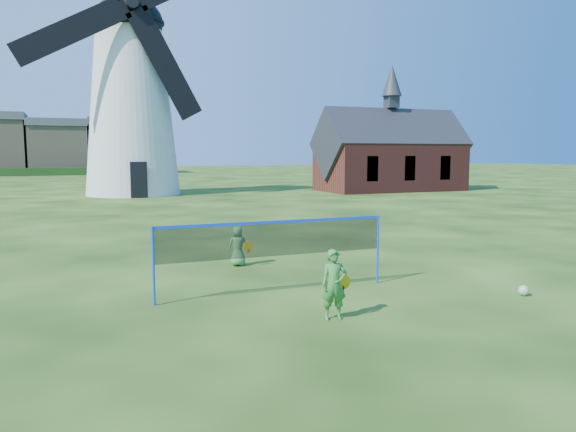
# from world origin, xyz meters

# --- Properties ---
(ground) EXTENTS (220.00, 220.00, 0.00)m
(ground) POSITION_xyz_m (0.00, 0.00, 0.00)
(ground) COLOR black
(ground) RESTS_ON ground
(windmill) EXTENTS (14.75, 6.46, 19.84)m
(windmill) POSITION_xyz_m (-0.18, 28.90, 6.80)
(windmill) COLOR silver
(windmill) RESTS_ON ground
(chapel) EXTENTS (11.38, 5.52, 9.63)m
(chapel) POSITION_xyz_m (18.96, 25.86, 2.71)
(chapel) COLOR maroon
(chapel) RESTS_ON ground
(badminton_net) EXTENTS (5.05, 0.05, 1.55)m
(badminton_net) POSITION_xyz_m (-0.54, -0.58, 1.14)
(badminton_net) COLOR blue
(badminton_net) RESTS_ON ground
(player_girl) EXTENTS (0.68, 0.40, 1.26)m
(player_girl) POSITION_xyz_m (-0.19, -2.68, 0.63)
(player_girl) COLOR #338033
(player_girl) RESTS_ON ground
(player_boy) EXTENTS (0.65, 0.47, 1.05)m
(player_boy) POSITION_xyz_m (-0.43, 2.44, 0.53)
(player_boy) COLOR #4C9146
(player_boy) RESTS_ON ground
(play_ball) EXTENTS (0.22, 0.22, 0.22)m
(play_ball) POSITION_xyz_m (4.20, -2.69, 0.11)
(play_ball) COLOR green
(play_ball) RESTS_ON ground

